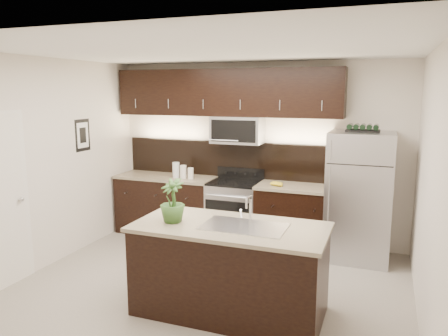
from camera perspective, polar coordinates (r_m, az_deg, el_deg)
name	(u,v)px	position (r m, az deg, el deg)	size (l,w,h in m)	color
ground	(207,290)	(5.27, -2.18, -15.58)	(4.50, 4.50, 0.00)	gray
room_walls	(196,145)	(4.80, -3.71, 3.04)	(4.52, 4.02, 2.71)	beige
counter_run	(222,210)	(6.74, -0.24, -5.51)	(3.51, 0.65, 0.94)	black
upper_fixtures	(227,100)	(6.62, 0.42, 8.86)	(3.49, 0.40, 1.66)	black
island	(230,269)	(4.61, 0.78, -13.02)	(1.96, 0.96, 0.94)	black
sink_faucet	(244,225)	(4.41, 2.69, -7.43)	(0.84, 0.50, 0.28)	silver
refrigerator	(359,196)	(6.18, 17.23, -3.56)	(0.84, 0.76, 1.74)	#B2B2B7
wine_rack	(363,128)	(6.03, 17.69, 4.97)	(0.43, 0.27, 0.10)	black
plant	(172,201)	(4.53, -6.76, -4.24)	(0.25, 0.25, 0.45)	#315622
canisters	(182,171)	(6.81, -5.57, -0.41)	(0.36, 0.12, 0.24)	silver
french_press	(331,181)	(6.18, 13.84, -1.70)	(0.10, 0.10, 0.30)	silver
bananas	(274,183)	(6.30, 6.59, -1.99)	(0.20, 0.15, 0.06)	gold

